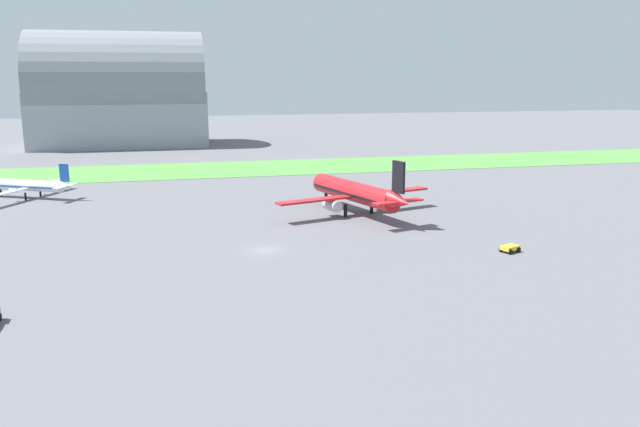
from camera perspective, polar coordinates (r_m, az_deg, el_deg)
name	(u,v)px	position (r m, az deg, el deg)	size (l,w,h in m)	color
ground_plane	(266,250)	(86.69, -4.87, -3.27)	(600.00, 600.00, 0.00)	slate
grass_taxiway_strip	(218,169)	(162.29, -9.14, 3.92)	(360.00, 28.00, 0.08)	#549342
airplane_taxiing_turboprop	(29,185)	(134.21, -24.59, 2.31)	(18.31, 21.02, 6.95)	white
airplane_midfield_jet	(356,192)	(107.89, 3.22, 1.89)	(28.88, 28.58, 10.45)	red
baggage_cart_near_gate	(510,248)	(88.86, 16.65, -2.98)	(2.86, 2.50, 0.90)	yellow
hangar_distant	(119,95)	(225.93, -17.52, 10.13)	(55.94, 32.99, 37.47)	#9399A3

